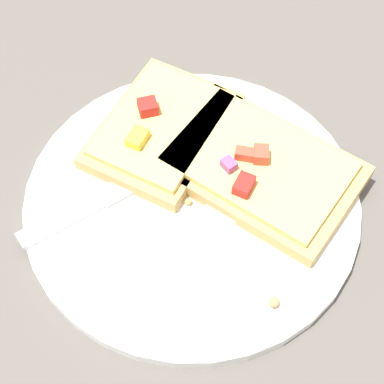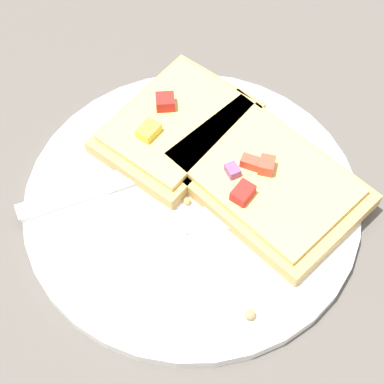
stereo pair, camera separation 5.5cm
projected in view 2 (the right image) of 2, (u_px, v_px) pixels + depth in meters
ground_plane at (192, 205)px, 0.57m from camera, size 4.00×4.00×0.00m
plate at (192, 202)px, 0.57m from camera, size 0.30×0.30×0.01m
fork at (171, 232)px, 0.54m from camera, size 0.18×0.12×0.01m
knife at (112, 182)px, 0.57m from camera, size 0.19×0.11×0.01m
pizza_slice_main at (264, 178)px, 0.56m from camera, size 0.13×0.18×0.03m
pizza_slice_corner at (177, 125)px, 0.59m from camera, size 0.14×0.10×0.03m
crumb_scatter at (221, 203)px, 0.56m from camera, size 0.14×0.21×0.01m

